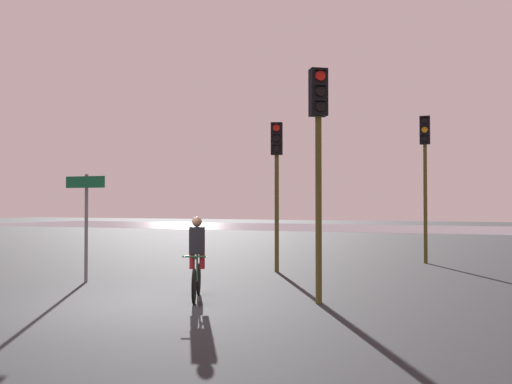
# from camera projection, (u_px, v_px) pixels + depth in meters

# --- Properties ---
(ground_plane) EXTENTS (120.00, 120.00, 0.00)m
(ground_plane) POSITION_uv_depth(u_px,v_px,m) (126.00, 305.00, 10.52)
(ground_plane) COLOR black
(water_strip) EXTENTS (80.00, 16.00, 0.01)m
(water_strip) POSITION_uv_depth(u_px,v_px,m) (410.00, 229.00, 45.46)
(water_strip) COLOR slate
(water_strip) RESTS_ON ground
(traffic_light_center) EXTENTS (0.38, 0.40, 4.16)m
(traffic_light_center) POSITION_uv_depth(u_px,v_px,m) (277.00, 167.00, 15.90)
(traffic_light_center) COLOR #4C4719
(traffic_light_center) RESTS_ON ground
(traffic_light_near_right) EXTENTS (0.40, 0.42, 4.44)m
(traffic_light_near_right) POSITION_uv_depth(u_px,v_px,m) (318.00, 140.00, 10.77)
(traffic_light_near_right) COLOR #4C4719
(traffic_light_near_right) RESTS_ON ground
(traffic_light_far_right) EXTENTS (0.34, 0.35, 4.71)m
(traffic_light_far_right) POSITION_uv_depth(u_px,v_px,m) (425.00, 161.00, 18.26)
(traffic_light_far_right) COLOR #4C4719
(traffic_light_far_right) RESTS_ON ground
(direction_sign_post) EXTENTS (1.10, 0.14, 2.60)m
(direction_sign_post) POSITION_uv_depth(u_px,v_px,m) (86.00, 212.00, 13.72)
(direction_sign_post) COLOR slate
(direction_sign_post) RESTS_ON ground
(cyclist) EXTENTS (0.77, 1.58, 1.62)m
(cyclist) POSITION_uv_depth(u_px,v_px,m) (197.00, 257.00, 11.28)
(cyclist) COLOR black
(cyclist) RESTS_ON ground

